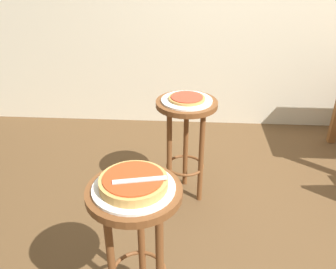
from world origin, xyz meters
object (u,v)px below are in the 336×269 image
Objects in this scene: serving_plate_foreground at (134,188)px; pizza_foreground at (133,182)px; pizza_server_knife at (140,180)px; serving_plate_middle at (187,100)px; stool_foreground at (136,224)px; stool_middle at (186,127)px; pizza_middle at (187,98)px.

serving_plate_foreground is 0.03m from pizza_foreground.
serving_plate_middle is at bearing 67.47° from pizza_server_knife.
serving_plate_foreground is 1.58× the size of pizza_server_knife.
serving_plate_foreground reaches higher than stool_foreground.
stool_foreground is 0.23m from pizza_foreground.
pizza_server_knife is at bearing -99.97° from stool_middle.
pizza_foreground is 0.85× the size of serving_plate_middle.
serving_plate_middle reaches higher than stool_middle.
serving_plate_foreground is at bearing 0.00° from stool_foreground.
serving_plate_foreground is 1.00m from stool_middle.
pizza_middle is (0.20, 0.96, 0.02)m from serving_plate_foreground.
pizza_server_knife reaches higher than serving_plate_foreground.
pizza_middle is 1.00m from pizza_server_knife.
serving_plate_middle is (0.20, 0.96, 0.00)m from serving_plate_foreground.
stool_foreground is 1.00× the size of stool_middle.
pizza_middle is (0.20, 0.96, -0.01)m from pizza_foreground.
stool_foreground is at bearing 0.00° from pizza_foreground.
serving_plate_foreground is at bearing -101.90° from serving_plate_middle.
pizza_server_knife is (-0.17, -0.98, 0.04)m from pizza_middle.
stool_middle is (0.20, 0.96, -0.23)m from pizza_foreground.
serving_plate_foreground is at bearing 133.75° from pizza_server_knife.
stool_middle is at bearing 78.10° from serving_plate_foreground.
stool_foreground is 3.39× the size of pizza_server_knife.
serving_plate_foreground is 1.22× the size of pizza_foreground.
stool_middle is 3.39× the size of pizza_server_knife.
pizza_server_knife reaches higher than serving_plate_middle.
pizza_foreground is at bearing 133.75° from pizza_server_knife.
serving_plate_middle is 1.41× the size of pizza_middle.
pizza_server_knife is (-0.17, -0.98, 0.06)m from serving_plate_middle.
pizza_middle is at bearing 78.10° from serving_plate_foreground.
pizza_server_knife is at bearing -99.97° from pizza_middle.
stool_foreground is at bearing 133.75° from pizza_server_knife.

